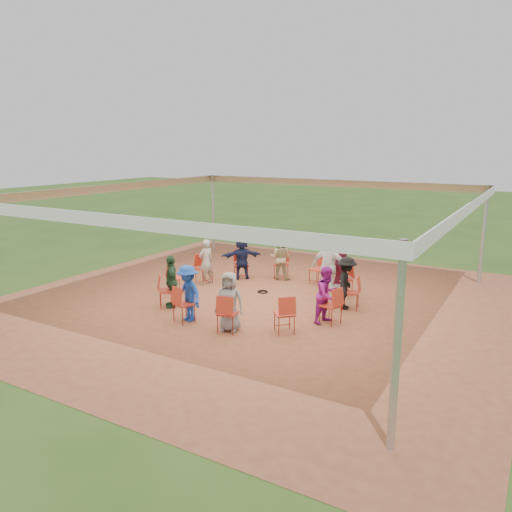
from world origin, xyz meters
The scene contains 27 objects.
ground centered at (0.00, 0.00, 0.00)m, with size 80.00×80.00×0.00m, color #2B4A17.
dirt_patch centered at (0.00, 0.00, 0.01)m, with size 13.00×13.00×0.00m, color brown.
tent centered at (0.00, 0.00, 2.37)m, with size 10.33×10.33×3.00m.
chair_0 centered at (2.41, 0.57, 0.45)m, with size 0.42×0.44×0.90m, color red, non-canonical shape.
chair_1 centered at (1.81, 1.70, 0.45)m, with size 0.42×0.44×0.90m, color red, non-canonical shape.
chair_2 centered at (0.72, 2.37, 0.45)m, with size 0.42×0.44×0.90m, color red, non-canonical shape.
chair_3 centered at (-0.57, 2.41, 0.45)m, with size 0.42×0.44×0.90m, color red, non-canonical shape.
chair_4 centered at (-1.70, 1.81, 0.45)m, with size 0.42×0.44×0.90m, color red, non-canonical shape.
chair_5 centered at (-2.37, 0.72, 0.45)m, with size 0.42×0.44×0.90m, color red, non-canonical shape.
chair_6 centered at (-2.41, -0.57, 0.45)m, with size 0.42×0.44×0.90m, color red, non-canonical shape.
chair_7 centered at (-1.81, -1.70, 0.45)m, with size 0.42×0.44×0.90m, color red, non-canonical shape.
chair_8 centered at (-0.72, -2.37, 0.45)m, with size 0.42×0.44×0.90m, color red, non-canonical shape.
chair_9 centered at (0.57, -2.41, 0.45)m, with size 0.42×0.44×0.90m, color red, non-canonical shape.
chair_10 centered at (1.70, -1.81, 0.45)m, with size 0.42×0.44×0.90m, color red, non-canonical shape.
chair_11 centered at (2.37, -0.72, 0.45)m, with size 0.42×0.44×0.90m, color red, non-canonical shape.
person_seated_0 centered at (2.30, 0.54, 0.70)m, with size 0.89×0.44×1.38m, color black.
person_seated_1 centered at (1.72, 1.62, 0.70)m, with size 0.67×0.38×1.38m, color #460C1A.
person_seated_2 centered at (-0.54, 2.30, 0.70)m, with size 0.67×0.39×1.38m, color #998C5C.
person_seated_3 centered at (-1.62, 1.72, 0.70)m, with size 1.28×0.48×1.38m, color #171E41.
person_seated_4 centered at (-2.26, 0.68, 0.70)m, with size 0.50×0.33×1.38m, color #9D978C.
person_seated_5 centered at (-1.72, -1.62, 0.70)m, with size 0.81×0.41×1.38m, color #204327.
person_seated_6 centered at (-0.68, -2.26, 0.70)m, with size 0.89×0.44×1.38m, color #1740A2.
person_seated_7 centered at (0.54, -2.30, 0.70)m, with size 0.67×0.38×1.38m, color gray.
person_seated_8 centered at (2.26, -0.68, 0.70)m, with size 0.67×0.39×1.38m, color #961982.
standing_person centered at (1.51, 1.28, 0.86)m, with size 1.00×0.51×1.71m, color white.
cable_coil centered at (-0.28, 0.72, 0.02)m, with size 0.41×0.41×0.03m.
laptop centered at (2.14, 0.50, 0.65)m, with size 0.30×0.35×0.21m.
Camera 1 is at (6.51, -11.37, 4.17)m, focal length 35.00 mm.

